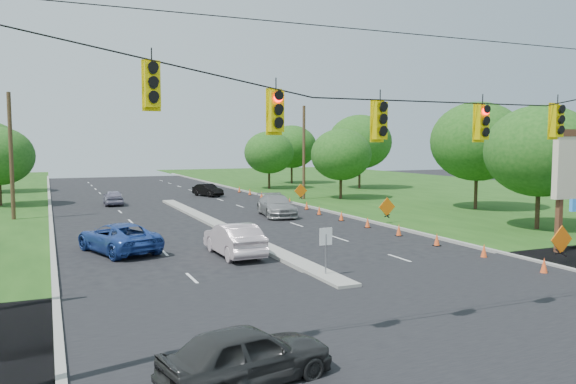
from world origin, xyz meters
name	(u,v)px	position (x,y,z in m)	size (l,w,h in m)	color
ground	(415,321)	(0.00, 0.00, 0.00)	(160.00, 160.00, 0.00)	black
grass_right	(566,208)	(30.00, 20.00, 0.00)	(40.00, 160.00, 0.06)	#1E4714
cross_street	(415,321)	(0.00, 0.00, 0.00)	(160.00, 14.00, 0.02)	black
curb_left	(51,218)	(-10.10, 30.00, 0.00)	(0.25, 110.00, 0.16)	gray
curb_right	(303,206)	(10.10, 30.00, 0.00)	(0.25, 110.00, 0.16)	gray
median	(220,227)	(0.00, 21.00, 0.00)	(1.00, 34.00, 0.18)	gray
median_sign	(326,242)	(0.00, 6.00, 1.46)	(0.55, 0.06, 2.05)	gray
signal_span	(438,160)	(-0.05, -1.00, 4.97)	(25.60, 0.32, 9.00)	#422D1C
utility_pole_far_left	(11,157)	(-12.50, 30.00, 4.50)	(0.28, 0.28, 9.00)	#422D1C
utility_pole_far_right	(304,153)	(12.50, 35.00, 4.50)	(0.28, 0.28, 9.00)	#422D1C
cone_0	(544,266)	(8.68, 3.00, 0.35)	(0.32, 0.32, 0.70)	#FF5923
cone_1	(484,251)	(8.68, 6.50, 0.35)	(0.32, 0.32, 0.70)	#FF5923
cone_2	(437,239)	(8.68, 10.00, 0.35)	(0.32, 0.32, 0.70)	#FF5923
cone_3	(399,230)	(8.68, 13.50, 0.35)	(0.32, 0.32, 0.70)	#FF5923
cone_4	(368,222)	(8.68, 17.00, 0.35)	(0.32, 0.32, 0.70)	#FF5923
cone_5	(341,216)	(8.68, 20.50, 0.35)	(0.32, 0.32, 0.70)	#FF5923
cone_6	(319,210)	(8.68, 24.00, 0.35)	(0.32, 0.32, 0.70)	#FF5923
cone_7	(307,205)	(9.28, 27.50, 0.35)	(0.32, 0.32, 0.70)	#FF5923
cone_8	(290,201)	(9.28, 31.00, 0.35)	(0.32, 0.32, 0.70)	#FF5923
cone_9	(275,198)	(9.28, 34.50, 0.35)	(0.32, 0.32, 0.70)	#FF5923
cone_10	(262,195)	(9.28, 38.00, 0.35)	(0.32, 0.32, 0.70)	#FF5923
cone_11	(250,192)	(9.28, 41.50, 0.35)	(0.32, 0.32, 0.70)	#FF5923
cone_12	(239,189)	(9.28, 45.00, 0.35)	(0.32, 0.32, 0.70)	#FF5923
work_sign_0	(561,241)	(10.80, 4.00, 1.09)	(1.27, 0.58, 1.37)	black
work_sign_1	(387,208)	(10.80, 18.00, 1.09)	(1.27, 0.58, 1.37)	black
work_sign_2	(301,191)	(10.80, 32.00, 1.09)	(1.27, 0.58, 1.37)	black
tree_7	(540,151)	(18.00, 12.00, 4.96)	(6.72, 6.72, 7.84)	black
tree_8	(477,141)	(22.00, 22.00, 5.58)	(7.56, 7.56, 8.82)	black
tree_9	(341,155)	(16.00, 34.00, 4.34)	(5.88, 5.88, 6.86)	black
tree_10	(360,142)	(24.00, 44.00, 5.58)	(7.56, 7.56, 8.82)	black
tree_11	(292,147)	(20.00, 55.00, 4.96)	(6.72, 6.72, 7.84)	black
tree_12	(269,152)	(14.00, 48.00, 4.34)	(5.88, 5.88, 6.86)	black
black_sedan	(247,355)	(-6.24, -2.27, 0.69)	(1.64, 4.07, 1.39)	#2A2A2A
white_sedan	(234,239)	(-2.01, 11.81, 0.80)	(1.69, 4.85, 1.60)	beige
blue_pickup	(118,238)	(-7.08, 14.88, 0.75)	(2.48, 5.39, 1.50)	#244396
silver_car_far	(276,206)	(5.44, 24.69, 0.80)	(2.23, 5.48, 1.59)	gray
silver_car_oncoming	(113,197)	(-4.92, 37.37, 0.67)	(1.59, 3.95, 1.34)	gray
dark_car_receding	(208,190)	(4.89, 42.04, 0.64)	(1.35, 3.87, 1.27)	black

